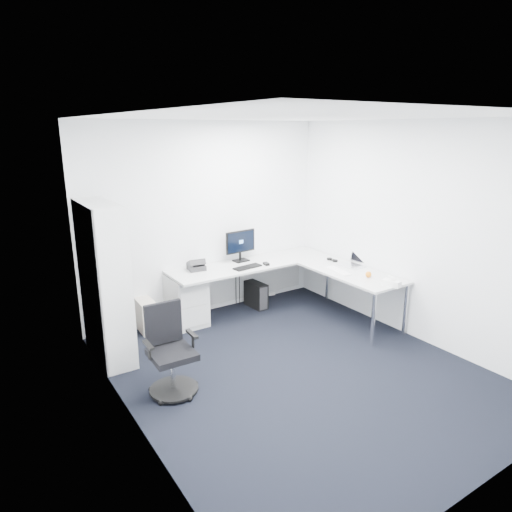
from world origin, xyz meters
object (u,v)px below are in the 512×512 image
task_chair (172,352)px  monitor (241,246)px  bookshelf (105,283)px  l_desk (266,293)px  laptop (351,258)px

task_chair → monitor: 2.42m
bookshelf → task_chair: 1.25m
bookshelf → l_desk: bearing=-1.3°
task_chair → laptop: 3.00m
bookshelf → task_chair: (0.31, -1.12, -0.46)m
monitor → l_desk: bearing=-83.9°
l_desk → bookshelf: bearing=178.7°
bookshelf → monitor: bearing=12.6°
task_chair → monitor: (1.77, 1.58, 0.50)m
laptop → l_desk: bearing=146.2°
l_desk → monitor: bearing=100.6°
l_desk → bookshelf: size_ratio=1.35×
bookshelf → task_chair: bearing=-74.5°
task_chair → monitor: bearing=43.1°
bookshelf → task_chair: bookshelf is taller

